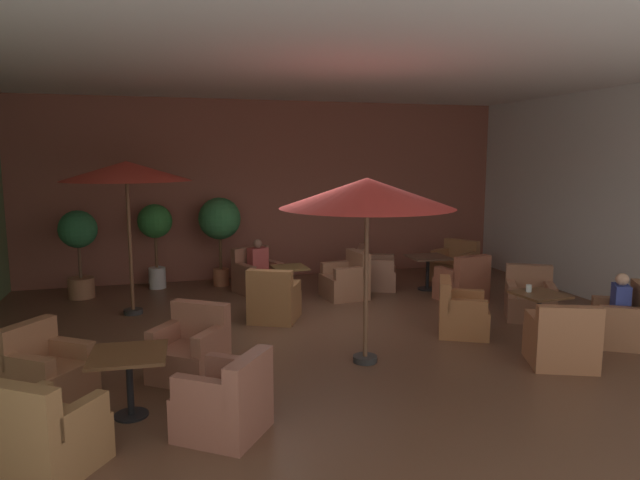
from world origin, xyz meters
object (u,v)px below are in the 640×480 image
(potted_tree_mid_left, at_px, (155,229))
(patio_umbrella_center_beige, at_px, (367,194))
(armchair_rear_right_north, at_px, (455,266))
(iced_drink_cup, at_px, (529,288))
(armchair_front_right_north, at_px, (274,302))
(patron_by_window, at_px, (621,297))
(patio_umbrella_tall_red, at_px, (126,172))
(armchair_front_left_north, at_px, (461,314))
(cafe_table_front_left, at_px, (539,305))
(armchair_front_left_east, at_px, (561,342))
(cafe_table_rear_right, at_px, (428,263))
(armchair_mid_center_north, at_px, (191,352))
(armchair_mid_center_west, at_px, (226,404))
(armchair_rear_right_south, at_px, (463,284))
(armchair_front_right_south, at_px, (257,276))
(potted_tree_mid_right, at_px, (220,222))
(patron_blue_shirt, at_px, (258,258))
(armchair_mid_center_south, at_px, (45,438))
(armchair_front_right_east, at_px, (346,281))
(armchair_front_left_south, at_px, (622,323))
(armchair_front_left_west, at_px, (529,300))
(armchair_rear_right_east, at_px, (375,273))
(potted_tree_left_corner, at_px, (79,241))
(cafe_table_front_right, at_px, (290,278))
(armchair_mid_center_east, at_px, (46,373))

(potted_tree_mid_left, bearing_deg, patio_umbrella_center_beige, -62.63)
(armchair_rear_right_north, relative_size, iced_drink_cup, 9.57)
(armchair_front_right_north, distance_m, potted_tree_mid_left, 3.60)
(patron_by_window, bearing_deg, patio_umbrella_tall_red, 152.26)
(armchair_front_left_north, bearing_deg, cafe_table_front_left, -26.93)
(armchair_front_left_east, height_order, cafe_table_rear_right, armchair_front_left_east)
(armchair_mid_center_north, height_order, armchair_mid_center_west, armchair_mid_center_north)
(armchair_rear_right_south, xyz_separation_m, iced_drink_cup, (-0.12, -2.12, 0.41))
(armchair_front_right_south, distance_m, potted_tree_mid_right, 1.42)
(patio_umbrella_center_beige, bearing_deg, armchair_front_right_south, 99.74)
(cafe_table_rear_right, distance_m, potted_tree_mid_left, 5.56)
(armchair_rear_right_north, relative_size, patron_blue_shirt, 1.62)
(cafe_table_rear_right, bearing_deg, patron_blue_shirt, 168.34)
(armchair_mid_center_south, height_order, iced_drink_cup, armchair_mid_center_south)
(patio_umbrella_tall_red, bearing_deg, armchair_front_left_east, -36.69)
(armchair_front_right_east, height_order, armchair_rear_right_north, same)
(armchair_front_left_south, relative_size, patron_by_window, 1.60)
(armchair_front_right_south, xyz_separation_m, patio_umbrella_tall_red, (-2.31, -1.02, 2.10))
(armchair_front_left_south, xyz_separation_m, armchair_front_left_west, (-0.41, 1.56, -0.02))
(armchair_rear_right_east, distance_m, potted_tree_left_corner, 5.78)
(potted_tree_mid_left, bearing_deg, cafe_table_front_right, -39.06)
(cafe_table_front_right, distance_m, armchair_mid_center_north, 3.67)
(armchair_mid_center_west, xyz_separation_m, iced_drink_cup, (4.67, 1.83, 0.43))
(armchair_front_left_south, distance_m, potted_tree_mid_left, 8.48)
(cafe_table_front_left, relative_size, armchair_front_right_south, 0.71)
(armchair_rear_right_east, bearing_deg, armchair_mid_center_south, -132.22)
(potted_tree_mid_left, bearing_deg, potted_tree_left_corner, -161.75)
(cafe_table_front_left, height_order, potted_tree_mid_left, potted_tree_mid_left)
(cafe_table_front_left, height_order, armchair_front_left_west, armchair_front_left_west)
(armchair_front_right_east, distance_m, armchair_rear_right_south, 2.17)
(armchair_front_right_south, height_order, armchair_mid_center_south, armchair_mid_center_south)
(armchair_mid_center_east, height_order, potted_tree_left_corner, potted_tree_left_corner)
(armchair_mid_center_north, distance_m, patio_umbrella_tall_red, 3.87)
(potted_tree_mid_left, bearing_deg, armchair_rear_right_east, -15.41)
(patio_umbrella_tall_red, xyz_separation_m, patron_blue_shirt, (2.33, 0.98, -1.72))
(armchair_front_left_north, distance_m, armchair_mid_center_east, 5.68)
(armchair_front_right_east, height_order, patio_umbrella_tall_red, patio_umbrella_tall_red)
(armchair_rear_right_north, bearing_deg, potted_tree_left_corner, 175.49)
(armchair_mid_center_south, bearing_deg, armchair_rear_right_north, 39.44)
(armchair_mid_center_west, relative_size, patron_blue_shirt, 1.60)
(armchair_front_left_north, xyz_separation_m, armchair_front_left_south, (1.96, -1.08, 0.02))
(patio_umbrella_center_beige, distance_m, patron_by_window, 4.03)
(armchair_front_right_south, bearing_deg, armchair_front_left_north, -54.22)
(armchair_mid_center_south, bearing_deg, armchair_front_left_north, 25.10)
(armchair_front_left_north, xyz_separation_m, armchair_rear_right_south, (1.02, 1.73, 0.02))
(armchair_rear_right_east, relative_size, patio_umbrella_tall_red, 0.40)
(potted_tree_mid_right, bearing_deg, cafe_table_front_right, -59.13)
(iced_drink_cup, bearing_deg, armchair_front_left_east, -105.49)
(armchair_front_right_east, bearing_deg, armchair_front_left_north, -69.38)
(armchair_front_left_west, height_order, patio_umbrella_center_beige, patio_umbrella_center_beige)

